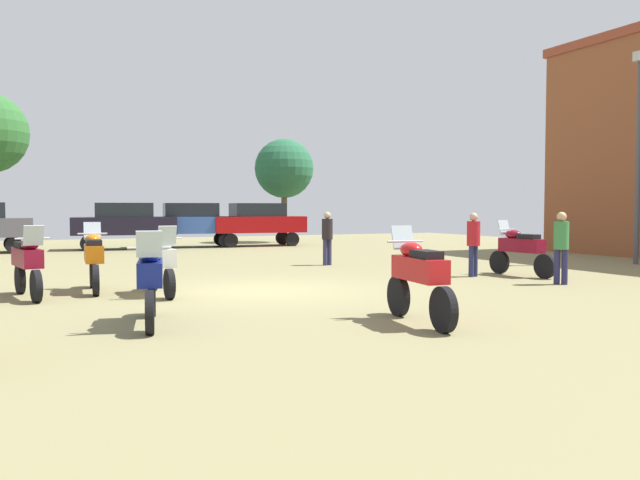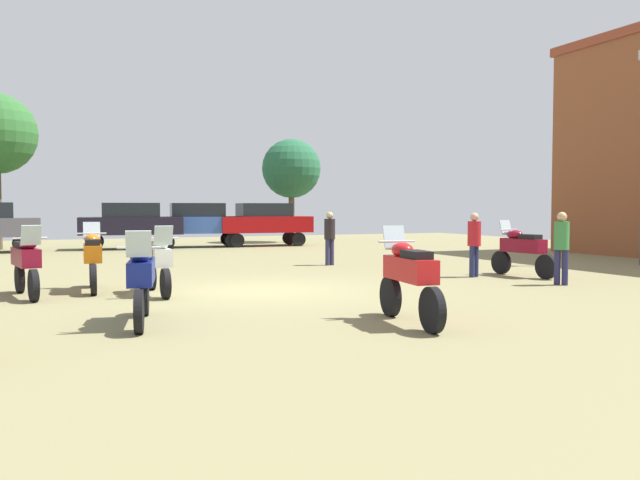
# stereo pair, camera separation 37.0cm
# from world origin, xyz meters

# --- Properties ---
(ground_plane) EXTENTS (44.00, 52.00, 0.02)m
(ground_plane) POSITION_xyz_m (0.00, 0.00, 0.01)
(ground_plane) COLOR olive
(motorcycle_2) EXTENTS (0.69, 2.20, 1.46)m
(motorcycle_2) POSITION_xyz_m (-4.74, 0.86, 0.74)
(motorcycle_2) COLOR black
(motorcycle_2) RESTS_ON ground
(motorcycle_5) EXTENTS (0.62, 2.18, 1.44)m
(motorcycle_5) POSITION_xyz_m (-2.24, 0.26, 0.73)
(motorcycle_5) COLOR black
(motorcycle_5) RESTS_ON ground
(motorcycle_6) EXTENTS (0.62, 2.16, 1.46)m
(motorcycle_6) POSITION_xyz_m (7.08, 0.06, 0.74)
(motorcycle_6) COLOR black
(motorcycle_6) RESTS_ON ground
(motorcycle_8) EXTENTS (0.73, 2.24, 1.47)m
(motorcycle_8) POSITION_xyz_m (-3.09, -3.18, 0.74)
(motorcycle_8) COLOR black
(motorcycle_8) RESTS_ON ground
(motorcycle_9) EXTENTS (0.64, 2.21, 1.51)m
(motorcycle_9) POSITION_xyz_m (0.70, -4.80, 0.76)
(motorcycle_9) COLOR black
(motorcycle_9) RESTS_ON ground
(motorcycle_11) EXTENTS (0.62, 2.13, 1.48)m
(motorcycle_11) POSITION_xyz_m (-3.44, 1.41, 0.74)
(motorcycle_11) COLOR black
(motorcycle_11) RESTS_ON ground
(car_1) EXTENTS (4.40, 2.05, 2.00)m
(car_1) POSITION_xyz_m (5.32, 15.72, 1.19)
(car_1) COLOR black
(car_1) RESTS_ON ground
(car_2) EXTENTS (4.48, 2.28, 2.00)m
(car_2) POSITION_xyz_m (-0.71, 15.82, 1.19)
(car_2) COLOR black
(car_2) RESTS_ON ground
(car_5) EXTENTS (4.49, 2.33, 2.00)m
(car_5) POSITION_xyz_m (2.26, 16.10, 1.19)
(car_5) COLOR black
(car_5) RESTS_ON ground
(person_1) EXTENTS (0.41, 0.41, 1.67)m
(person_1) POSITION_xyz_m (3.86, 5.09, 0.99)
(person_1) COLOR #2D2B4B
(person_1) RESTS_ON ground
(person_2) EXTENTS (0.43, 0.43, 1.66)m
(person_2) POSITION_xyz_m (5.83, 0.42, 0.99)
(person_2) COLOR #21254D
(person_2) RESTS_ON ground
(person_3) EXTENTS (0.48, 0.48, 1.70)m
(person_3) POSITION_xyz_m (6.60, -1.83, 1.01)
(person_3) COLOR #24234D
(person_3) RESTS_ON ground
(tree_2) EXTENTS (3.05, 3.05, 5.35)m
(tree_2) POSITION_xyz_m (7.73, 18.40, 3.82)
(tree_2) COLOR brown
(tree_2) RESTS_ON ground
(lamp_post) EXTENTS (0.44, 0.24, 6.66)m
(lamp_post) POSITION_xyz_m (12.92, 1.30, 3.74)
(lamp_post) COLOR #47474C
(lamp_post) RESTS_ON ground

